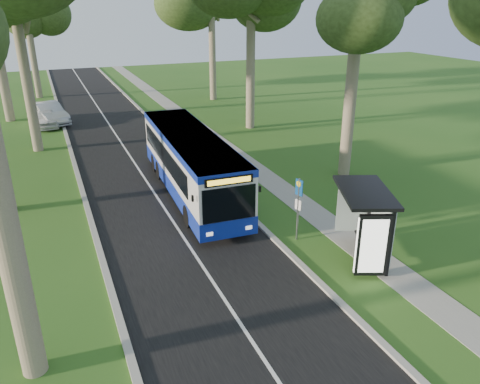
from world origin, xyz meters
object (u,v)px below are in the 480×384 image
object	(u,v)px
bus_stop_sign	(298,203)
litter_bin	(246,178)
bus	(191,164)
bus_shelter	(374,215)
car_silver	(49,113)
car_white	(46,117)

from	to	relation	value
bus_stop_sign	litter_bin	distance (m)	6.71
bus	bus_shelter	bearing A→B (deg)	-62.87
bus_stop_sign	bus_shelter	bearing A→B (deg)	-74.40
bus	car_silver	bearing A→B (deg)	110.74
bus	bus_shelter	xyz separation A→B (m)	(4.28, -9.34, 0.37)
bus_stop_sign	bus_shelter	xyz separation A→B (m)	(1.69, -2.74, 0.32)
car_silver	bus_shelter	bearing A→B (deg)	-85.59
litter_bin	car_silver	distance (m)	21.29
bus	bus_stop_sign	bearing A→B (deg)	-66.04
car_white	bus_stop_sign	bearing A→B (deg)	-69.74
litter_bin	car_silver	size ratio (longest dim) A/B	0.16
litter_bin	car_white	size ratio (longest dim) A/B	0.20
bus_shelter	car_silver	world-z (taller)	bus_shelter
bus	litter_bin	bearing A→B (deg)	1.94
car_silver	bus	bearing A→B (deg)	-87.75
bus_stop_sign	car_silver	distance (m)	27.19
litter_bin	car_silver	bearing A→B (deg)	116.03
bus_shelter	car_white	world-z (taller)	bus_shelter
bus_stop_sign	car_white	size ratio (longest dim) A/B	0.64
litter_bin	car_white	xyz separation A→B (m)	(-9.62, 18.23, 0.30)
bus	bus_shelter	world-z (taller)	bus
bus	litter_bin	world-z (taller)	bus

